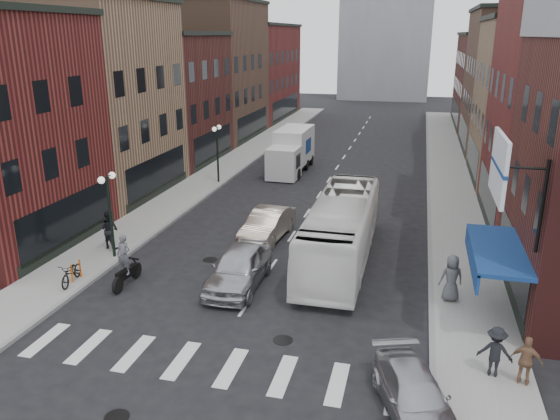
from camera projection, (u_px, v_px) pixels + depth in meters
The scene contains 29 objects.
ground at pixel (237, 319), 20.26m from camera, with size 160.00×160.00×0.00m, color black.
sidewalk_left at pixel (223, 169), 42.51m from camera, with size 3.00×74.00×0.15m, color gray.
sidewalk_right at pixel (450, 183), 38.54m from camera, with size 3.00×74.00×0.15m, color gray.
curb_left at pixel (242, 171), 42.19m from camera, with size 0.20×74.00×0.16m, color gray.
curb_right at pixel (428, 182), 38.92m from camera, with size 0.20×74.00×0.16m, color gray.
crosswalk_stripes at pixel (207, 364), 17.49m from camera, with size 12.00×2.20×0.01m, color silver.
bldg_left_mid_a at pixel (81, 99), 34.78m from camera, with size 10.30×10.20×12.30m.
bldg_left_mid_b at pixel (154, 98), 44.31m from camera, with size 10.30×10.20×10.30m.
bldg_left_far_a at pixel (204, 70), 54.00m from camera, with size 10.30×12.20×13.30m.
bldg_left_far_b at pixel (247, 72), 67.22m from camera, with size 10.30×16.20×11.30m.
bldg_right_mid_b at pixel (556, 102), 37.15m from camera, with size 10.30×10.20×11.30m.
bldg_right_far_a at pixel (529, 82), 47.15m from camera, with size 10.30×12.20×12.30m.
bldg_right_far_b at pixel (505, 81), 60.37m from camera, with size 10.30×16.20×10.30m.
awning_blue at pixel (492, 251), 19.67m from camera, with size 1.80×5.00×0.78m.
billboard_sign at pixel (502, 169), 16.83m from camera, with size 1.52×3.00×3.70m.
streetlamp_near at pixel (109, 200), 24.78m from camera, with size 0.32×1.22×4.11m.
streetlamp_far at pixel (217, 143), 37.69m from camera, with size 0.32×1.22×4.11m.
bike_rack at pixel (76, 271), 23.06m from camera, with size 0.08×0.68×0.80m.
box_truck at pixel (291, 151), 41.52m from camera, with size 2.34×7.38×3.20m.
motorcycle_rider at pixel (125, 262), 22.63m from camera, with size 0.66×2.23×2.27m.
transit_bus at pixel (341, 229), 25.11m from camera, with size 2.55×10.91×3.04m, color white.
sedan_left_near at pixel (239, 267), 22.72m from camera, with size 1.97×4.91×1.67m, color #B7B7BC.
sedan_left_far at pixel (267, 225), 28.01m from camera, with size 1.62×4.64×1.53m, color beige.
curb_car at pixel (415, 396), 15.01m from camera, with size 1.69×4.16×1.21m, color #AAAAAE.
parked_bicycle at pixel (71, 273), 22.72m from camera, with size 0.63×1.80×0.94m, color black.
ped_left_solo at pixel (110, 230), 26.34m from camera, with size 0.92×0.53×1.89m, color black.
ped_right_a at pixel (495, 352), 16.48m from camera, with size 1.04×0.51×1.61m, color black.
ped_right_b at pixel (526, 361), 16.05m from camera, with size 0.91×0.46×1.56m, color #876145.
ped_right_c at pixel (451, 278), 21.14m from camera, with size 0.91×0.59×1.86m, color #4F5156.
Camera 1 is at (5.97, -17.08, 10.10)m, focal length 35.00 mm.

